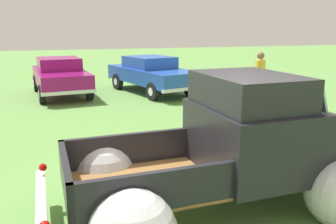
# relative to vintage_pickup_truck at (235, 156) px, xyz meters

# --- Properties ---
(ground_plane) EXTENTS (80.00, 80.00, 0.00)m
(ground_plane) POSITION_rel_vintage_pickup_truck_xyz_m (-0.39, -0.01, -0.76)
(ground_plane) COLOR #609347
(vintage_pickup_truck) EXTENTS (4.67, 2.86, 1.96)m
(vintage_pickup_truck) POSITION_rel_vintage_pickup_truck_xyz_m (0.00, 0.00, 0.00)
(vintage_pickup_truck) COLOR black
(vintage_pickup_truck) RESTS_ON ground
(show_car_0) EXTENTS (2.22, 4.44, 1.43)m
(show_car_0) POSITION_rel_vintage_pickup_truck_xyz_m (-2.14, 9.82, 0.02)
(show_car_0) COLOR black
(show_car_0) RESTS_ON ground
(show_car_1) EXTENTS (2.98, 4.83, 1.43)m
(show_car_1) POSITION_rel_vintage_pickup_truck_xyz_m (1.35, 9.31, 0.03)
(show_car_1) COLOR black
(show_car_1) RESTS_ON ground
(spectator_0) EXTENTS (0.48, 0.48, 1.79)m
(spectator_0) POSITION_rel_vintage_pickup_truck_xyz_m (4.00, 5.67, 0.27)
(spectator_0) COLOR navy
(spectator_0) RESTS_ON ground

